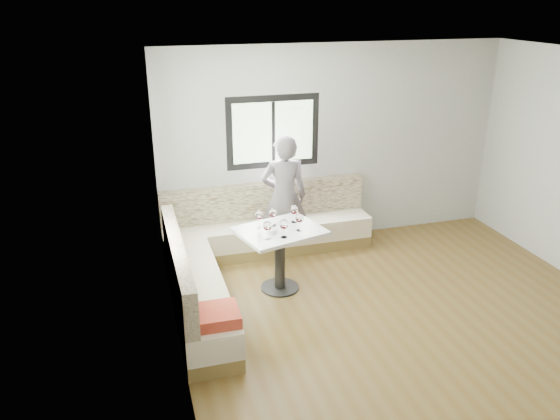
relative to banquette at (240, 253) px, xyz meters
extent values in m
cube|color=brown|center=(1.59, -1.62, -0.33)|extent=(5.00, 5.00, 0.01)
cube|color=white|center=(1.59, -1.62, 2.47)|extent=(5.00, 5.00, 0.01)
cube|color=#B7B7B2|center=(1.59, 0.88, 1.07)|extent=(5.00, 0.01, 2.80)
cube|color=#B7B7B2|center=(-0.91, -1.62, 1.07)|extent=(0.01, 5.00, 2.80)
cube|color=black|center=(0.69, 0.87, 1.32)|extent=(1.30, 0.02, 1.00)
cube|color=black|center=(-0.90, -0.72, 1.32)|extent=(0.02, 1.30, 1.00)
cube|color=olive|center=(0.54, 0.61, -0.25)|extent=(2.90, 0.55, 0.16)
cube|color=#F3E5C5|center=(0.54, 0.61, -0.03)|extent=(2.90, 0.55, 0.29)
cube|color=beige|center=(0.54, 0.81, 0.37)|extent=(2.90, 0.14, 0.50)
cube|color=olive|center=(-0.63, -0.79, -0.25)|extent=(0.55, 2.25, 0.16)
cube|color=#F3E5C5|center=(-0.63, -0.79, -0.03)|extent=(0.55, 2.25, 0.29)
cube|color=beige|center=(-0.84, -0.79, 0.37)|extent=(0.14, 2.25, 0.50)
cube|color=#B32D20|center=(-0.56, -1.64, 0.18)|extent=(0.41, 0.41, 0.12)
cylinder|color=black|center=(0.41, -0.44, -0.32)|extent=(0.47, 0.47, 0.02)
cylinder|color=black|center=(0.41, -0.44, 0.04)|extent=(0.13, 0.13, 0.75)
cube|color=silver|center=(0.41, -0.44, 0.44)|extent=(1.13, 0.98, 0.04)
imported|color=#5A5258|center=(0.72, 0.46, 0.52)|extent=(0.67, 0.49, 1.71)
cylinder|color=white|center=(0.30, -0.49, 0.48)|extent=(0.10, 0.10, 0.04)
sphere|color=black|center=(0.31, -0.48, 0.49)|extent=(0.02, 0.02, 0.02)
sphere|color=black|center=(0.28, -0.49, 0.49)|extent=(0.02, 0.02, 0.02)
sphere|color=black|center=(0.30, -0.51, 0.49)|extent=(0.02, 0.02, 0.02)
cylinder|color=white|center=(0.20, -0.65, 0.46)|extent=(0.07, 0.07, 0.01)
cylinder|color=white|center=(0.20, -0.65, 0.51)|extent=(0.01, 0.01, 0.10)
ellipsoid|color=white|center=(0.20, -0.65, 0.62)|extent=(0.10, 0.10, 0.12)
cylinder|color=#440609|center=(0.20, -0.65, 0.59)|extent=(0.07, 0.07, 0.02)
cylinder|color=white|center=(0.39, -0.66, 0.46)|extent=(0.07, 0.07, 0.01)
cylinder|color=white|center=(0.39, -0.66, 0.51)|extent=(0.01, 0.01, 0.10)
ellipsoid|color=white|center=(0.39, -0.66, 0.62)|extent=(0.10, 0.10, 0.12)
cylinder|color=#440609|center=(0.39, -0.66, 0.59)|extent=(0.07, 0.07, 0.02)
cylinder|color=white|center=(0.62, -0.53, 0.46)|extent=(0.07, 0.07, 0.01)
cylinder|color=white|center=(0.62, -0.53, 0.51)|extent=(0.01, 0.01, 0.10)
ellipsoid|color=white|center=(0.62, -0.53, 0.62)|extent=(0.10, 0.10, 0.12)
cylinder|color=#440609|center=(0.62, -0.53, 0.59)|extent=(0.07, 0.07, 0.02)
cylinder|color=white|center=(0.36, -0.30, 0.46)|extent=(0.07, 0.07, 0.01)
cylinder|color=white|center=(0.36, -0.30, 0.51)|extent=(0.01, 0.01, 0.10)
ellipsoid|color=white|center=(0.36, -0.30, 0.62)|extent=(0.10, 0.10, 0.12)
cylinder|color=#440609|center=(0.36, -0.30, 0.59)|extent=(0.07, 0.07, 0.02)
cylinder|color=white|center=(0.64, -0.26, 0.46)|extent=(0.07, 0.07, 0.01)
cylinder|color=white|center=(0.64, -0.26, 0.51)|extent=(0.01, 0.01, 0.10)
ellipsoid|color=white|center=(0.64, -0.26, 0.62)|extent=(0.10, 0.10, 0.12)
cylinder|color=#440609|center=(0.64, -0.26, 0.59)|extent=(0.07, 0.07, 0.02)
cylinder|color=white|center=(0.19, -0.31, 0.46)|extent=(0.07, 0.07, 0.01)
cylinder|color=white|center=(0.19, -0.31, 0.51)|extent=(0.01, 0.01, 0.10)
ellipsoid|color=white|center=(0.19, -0.31, 0.62)|extent=(0.10, 0.10, 0.12)
cylinder|color=#440609|center=(0.19, -0.31, 0.59)|extent=(0.07, 0.07, 0.02)
camera|label=1|loc=(-1.24, -6.13, 3.06)|focal=35.00mm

